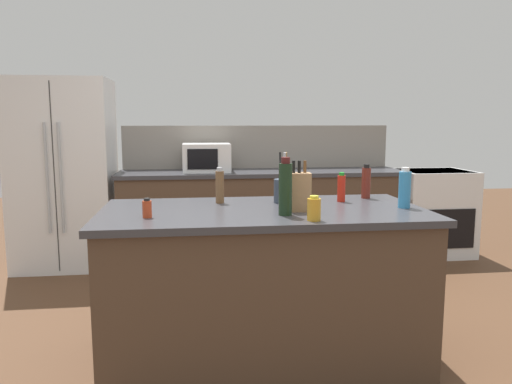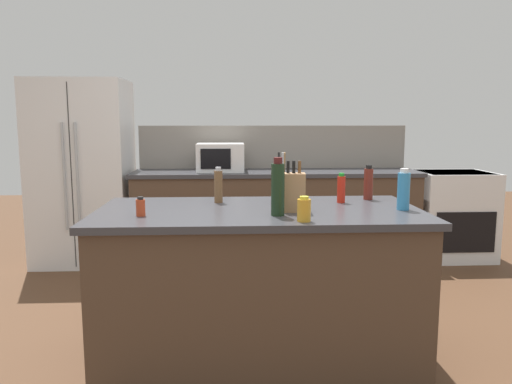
{
  "view_description": "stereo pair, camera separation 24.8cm",
  "coord_description": "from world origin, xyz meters",
  "px_view_note": "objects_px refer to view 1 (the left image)",
  "views": [
    {
      "loc": [
        -0.41,
        -2.87,
        1.46
      ],
      "look_at": [
        0.0,
        0.35,
        0.99
      ],
      "focal_mm": 35.0,
      "sensor_mm": 36.0,
      "label": 1
    },
    {
      "loc": [
        -0.17,
        -2.89,
        1.46
      ],
      "look_at": [
        0.0,
        0.35,
        0.99
      ],
      "focal_mm": 35.0,
      "sensor_mm": 36.0,
      "label": 2
    }
  ],
  "objects_px": {
    "pepper_grinder": "(220,186)",
    "refrigerator": "(64,174)",
    "wine_bottle": "(285,188)",
    "vinegar_bottle": "(366,182)",
    "dish_soap_bottle": "(405,189)",
    "hot_sauce_bottle": "(341,188)",
    "honey_jar": "(314,209)",
    "microwave": "(206,158)",
    "utensil_crock": "(283,190)",
    "spice_jar_paprika": "(147,209)",
    "range_oven": "(433,212)",
    "knife_block": "(299,191)"
  },
  "relations": [
    {
      "from": "wine_bottle",
      "to": "vinegar_bottle",
      "type": "relative_size",
      "value": 1.4
    },
    {
      "from": "microwave",
      "to": "spice_jar_paprika",
      "type": "bearing_deg",
      "value": -99.25
    },
    {
      "from": "wine_bottle",
      "to": "refrigerator",
      "type": "bearing_deg",
      "value": 125.68
    },
    {
      "from": "pepper_grinder",
      "to": "wine_bottle",
      "type": "bearing_deg",
      "value": -53.4
    },
    {
      "from": "spice_jar_paprika",
      "to": "hot_sauce_bottle",
      "type": "relative_size",
      "value": 0.56
    },
    {
      "from": "vinegar_bottle",
      "to": "hot_sauce_bottle",
      "type": "height_order",
      "value": "vinegar_bottle"
    },
    {
      "from": "range_oven",
      "to": "spice_jar_paprika",
      "type": "height_order",
      "value": "spice_jar_paprika"
    },
    {
      "from": "refrigerator",
      "to": "range_oven",
      "type": "distance_m",
      "value": 3.88
    },
    {
      "from": "refrigerator",
      "to": "vinegar_bottle",
      "type": "bearing_deg",
      "value": -38.73
    },
    {
      "from": "microwave",
      "to": "vinegar_bottle",
      "type": "height_order",
      "value": "microwave"
    },
    {
      "from": "refrigerator",
      "to": "honey_jar",
      "type": "bearing_deg",
      "value": -54.37
    },
    {
      "from": "knife_block",
      "to": "dish_soap_bottle",
      "type": "xyz_separation_m",
      "value": [
        0.65,
        0.02,
        0.0
      ]
    },
    {
      "from": "pepper_grinder",
      "to": "vinegar_bottle",
      "type": "relative_size",
      "value": 0.99
    },
    {
      "from": "pepper_grinder",
      "to": "vinegar_bottle",
      "type": "xyz_separation_m",
      "value": [
        0.98,
        0.07,
        0.0
      ]
    },
    {
      "from": "honey_jar",
      "to": "microwave",
      "type": "bearing_deg",
      "value": 100.54
    },
    {
      "from": "pepper_grinder",
      "to": "hot_sauce_bottle",
      "type": "relative_size",
      "value": 1.2
    },
    {
      "from": "microwave",
      "to": "hot_sauce_bottle",
      "type": "relative_size",
      "value": 2.53
    },
    {
      "from": "refrigerator",
      "to": "dish_soap_bottle",
      "type": "height_order",
      "value": "refrigerator"
    },
    {
      "from": "spice_jar_paprika",
      "to": "vinegar_bottle",
      "type": "bearing_deg",
      "value": 19.8
    },
    {
      "from": "range_oven",
      "to": "pepper_grinder",
      "type": "height_order",
      "value": "pepper_grinder"
    },
    {
      "from": "wine_bottle",
      "to": "dish_soap_bottle",
      "type": "relative_size",
      "value": 1.32
    },
    {
      "from": "microwave",
      "to": "range_oven",
      "type": "bearing_deg",
      "value": -0.0
    },
    {
      "from": "wine_bottle",
      "to": "vinegar_bottle",
      "type": "xyz_separation_m",
      "value": [
        0.65,
        0.52,
        -0.04
      ]
    },
    {
      "from": "dish_soap_bottle",
      "to": "spice_jar_paprika",
      "type": "bearing_deg",
      "value": -175.61
    },
    {
      "from": "microwave",
      "to": "dish_soap_bottle",
      "type": "relative_size",
      "value": 1.97
    },
    {
      "from": "range_oven",
      "to": "microwave",
      "type": "distance_m",
      "value": 2.53
    },
    {
      "from": "microwave",
      "to": "utensil_crock",
      "type": "height_order",
      "value": "utensil_crock"
    },
    {
      "from": "range_oven",
      "to": "utensil_crock",
      "type": "distance_m",
      "value": 2.9
    },
    {
      "from": "microwave",
      "to": "knife_block",
      "type": "relative_size",
      "value": 1.64
    },
    {
      "from": "hot_sauce_bottle",
      "to": "honey_jar",
      "type": "bearing_deg",
      "value": -119.13
    },
    {
      "from": "refrigerator",
      "to": "pepper_grinder",
      "type": "relative_size",
      "value": 8.22
    },
    {
      "from": "refrigerator",
      "to": "spice_jar_paprika",
      "type": "distance_m",
      "value": 2.64
    },
    {
      "from": "honey_jar",
      "to": "vinegar_bottle",
      "type": "distance_m",
      "value": 0.87
    },
    {
      "from": "dish_soap_bottle",
      "to": "vinegar_bottle",
      "type": "relative_size",
      "value": 1.06
    },
    {
      "from": "knife_block",
      "to": "pepper_grinder",
      "type": "distance_m",
      "value": 0.55
    },
    {
      "from": "refrigerator",
      "to": "hot_sauce_bottle",
      "type": "xyz_separation_m",
      "value": [
        2.2,
        -2.05,
        0.1
      ]
    },
    {
      "from": "utensil_crock",
      "to": "vinegar_bottle",
      "type": "relative_size",
      "value": 1.41
    },
    {
      "from": "wine_bottle",
      "to": "vinegar_bottle",
      "type": "bearing_deg",
      "value": 38.98
    },
    {
      "from": "pepper_grinder",
      "to": "refrigerator",
      "type": "bearing_deg",
      "value": 125.46
    },
    {
      "from": "range_oven",
      "to": "dish_soap_bottle",
      "type": "xyz_separation_m",
      "value": [
        -1.35,
        -2.27,
        0.59
      ]
    },
    {
      "from": "microwave",
      "to": "vinegar_bottle",
      "type": "bearing_deg",
      "value": -61.86
    },
    {
      "from": "dish_soap_bottle",
      "to": "vinegar_bottle",
      "type": "bearing_deg",
      "value": 104.34
    },
    {
      "from": "knife_block",
      "to": "pepper_grinder",
      "type": "bearing_deg",
      "value": 147.23
    },
    {
      "from": "spice_jar_paprika",
      "to": "dish_soap_bottle",
      "type": "height_order",
      "value": "dish_soap_bottle"
    },
    {
      "from": "utensil_crock",
      "to": "hot_sauce_bottle",
      "type": "xyz_separation_m",
      "value": [
        0.38,
        -0.0,
        0.01
      ]
    },
    {
      "from": "microwave",
      "to": "wine_bottle",
      "type": "distance_m",
      "value": 2.43
    },
    {
      "from": "refrigerator",
      "to": "range_oven",
      "type": "height_order",
      "value": "refrigerator"
    },
    {
      "from": "range_oven",
      "to": "spice_jar_paprika",
      "type": "relative_size",
      "value": 8.67
    },
    {
      "from": "refrigerator",
      "to": "range_oven",
      "type": "bearing_deg",
      "value": -0.76
    },
    {
      "from": "vinegar_bottle",
      "to": "wine_bottle",
      "type": "bearing_deg",
      "value": -141.02
    }
  ]
}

